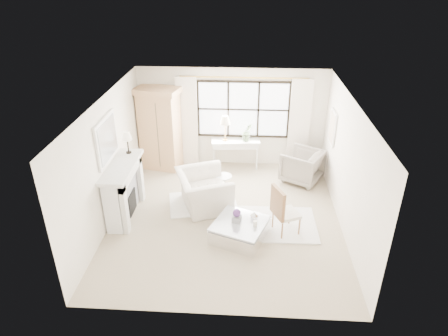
{
  "coord_description": "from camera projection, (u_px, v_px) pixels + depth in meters",
  "views": [
    {
      "loc": [
        0.42,
        -7.39,
        5.13
      ],
      "look_at": [
        -0.05,
        0.2,
        1.15
      ],
      "focal_mm": 32.0,
      "sensor_mm": 36.0,
      "label": 1
    }
  ],
  "objects": [
    {
      "name": "wall_right",
      "position": [
        348.0,
        168.0,
        8.17
      ],
      "size": [
        0.0,
        5.5,
        5.5
      ],
      "primitive_type": "plane",
      "rotation": [
        1.57,
        0.0,
        -1.57
      ],
      "color": "white",
      "rests_on": "ground"
    },
    {
      "name": "fireplace",
      "position": [
        123.0,
        190.0,
        8.76
      ],
      "size": [
        0.58,
        1.66,
        1.26
      ],
      "color": "silver",
      "rests_on": "ground"
    },
    {
      "name": "mantel_lamp",
      "position": [
        127.0,
        137.0,
        8.81
      ],
      "size": [
        0.22,
        0.22,
        0.51
      ],
      "color": "black",
      "rests_on": "fireplace"
    },
    {
      "name": "ceiling",
      "position": [
        226.0,
        102.0,
        7.68
      ],
      "size": [
        5.5,
        5.5,
        0.0
      ],
      "primitive_type": "plane",
      "rotation": [
        3.14,
        0.0,
        0.0
      ],
      "color": "silver",
      "rests_on": "ground"
    },
    {
      "name": "window_pane",
      "position": [
        243.0,
        109.0,
        10.59
      ],
      "size": [
        2.4,
        0.02,
        1.5
      ],
      "primitive_type": "cube",
      "color": "white",
      "rests_on": "wall_back"
    },
    {
      "name": "curtain_left",
      "position": [
        187.0,
        122.0,
        10.77
      ],
      "size": [
        0.55,
        0.1,
        2.47
      ],
      "primitive_type": "cube",
      "color": "white",
      "rests_on": "ground"
    },
    {
      "name": "wall_left",
      "position": [
        108.0,
        161.0,
        8.44
      ],
      "size": [
        0.0,
        5.5,
        5.5
      ],
      "primitive_type": "plane",
      "rotation": [
        1.57,
        0.0,
        1.57
      ],
      "color": "white",
      "rests_on": "ground"
    },
    {
      "name": "wall_front",
      "position": [
        215.0,
        249.0,
        5.87
      ],
      "size": [
        5.0,
        0.0,
        5.0
      ],
      "primitive_type": "plane",
      "rotation": [
        -1.57,
        0.0,
        0.0
      ],
      "color": "white",
      "rests_on": "ground"
    },
    {
      "name": "coffee_vase",
      "position": [
        254.0,
        215.0,
        8.19
      ],
      "size": [
        0.21,
        0.21,
        0.17
      ],
      "primitive_type": "imported",
      "rotation": [
        0.0,
        0.0,
        0.33
      ],
      "color": "white",
      "rests_on": "coffee_table"
    },
    {
      "name": "mirror_glass",
      "position": [
        108.0,
        140.0,
        8.21
      ],
      "size": [
        0.02,
        1.0,
        0.8
      ],
      "primitive_type": "cube",
      "color": "silver",
      "rests_on": "wall_left"
    },
    {
      "name": "floor",
      "position": [
        226.0,
        218.0,
        8.93
      ],
      "size": [
        5.5,
        5.5,
        0.0
      ],
      "primitive_type": "plane",
      "color": "tan",
      "rests_on": "ground"
    },
    {
      "name": "wingback_chair",
      "position": [
        302.0,
        166.0,
        10.25
      ],
      "size": [
        1.25,
        1.24,
        0.84
      ],
      "primitive_type": "imported",
      "rotation": [
        0.0,
        0.0,
        -2.1
      ],
      "color": "gray",
      "rests_on": "floor"
    },
    {
      "name": "window_frame",
      "position": [
        243.0,
        110.0,
        10.58
      ],
      "size": [
        2.5,
        0.04,
        1.5
      ],
      "primitive_type": null,
      "color": "black",
      "rests_on": "wall_back"
    },
    {
      "name": "rug_left",
      "position": [
        203.0,
        203.0,
        9.45
      ],
      "size": [
        1.76,
        1.41,
        0.03
      ],
      "primitive_type": "cube",
      "rotation": [
        0.0,
        0.0,
        0.21
      ],
      "color": "white",
      "rests_on": "floor"
    },
    {
      "name": "side_table",
      "position": [
        224.0,
        182.0,
        9.69
      ],
      "size": [
        0.4,
        0.4,
        0.51
      ],
      "color": "white",
      "rests_on": "floor"
    },
    {
      "name": "pillar_candle",
      "position": [
        255.0,
        223.0,
        7.99
      ],
      "size": [
        0.09,
        0.09,
        0.12
      ],
      "primitive_type": "cylinder",
      "color": "white",
      "rests_on": "coffee_table"
    },
    {
      "name": "planter_box",
      "position": [
        237.0,
        219.0,
        8.12
      ],
      "size": [
        0.21,
        0.21,
        0.13
      ],
      "primitive_type": "cube",
      "rotation": [
        0.0,
        0.0,
        -0.24
      ],
      "color": "gray",
      "rests_on": "coffee_table"
    },
    {
      "name": "french_chair",
      "position": [
        285.0,
        220.0,
        8.32
      ],
      "size": [
        0.64,
        0.64,
        1.08
      ],
      "rotation": [
        0.0,
        0.0,
        1.99
      ],
      "color": "#9A6A40",
      "rests_on": "floor"
    },
    {
      "name": "curtain_rod",
      "position": [
        244.0,
        78.0,
        10.13
      ],
      "size": [
        3.3,
        0.04,
        0.04
      ],
      "primitive_type": "cylinder",
      "rotation": [
        0.0,
        1.57,
        0.0
      ],
      "color": "#BC9341",
      "rests_on": "wall_back"
    },
    {
      "name": "orchid_plant",
      "position": [
        247.0,
        132.0,
        10.62
      ],
      "size": [
        0.33,
        0.3,
        0.5
      ],
      "primitive_type": "imported",
      "rotation": [
        0.0,
        0.0,
        0.3
      ],
      "color": "#566D49",
      "rests_on": "console_table"
    },
    {
      "name": "planter_flowers",
      "position": [
        237.0,
        213.0,
        8.06
      ],
      "size": [
        0.17,
        0.17,
        0.17
      ],
      "primitive_type": "sphere",
      "color": "#542C6E",
      "rests_on": "planter_box"
    },
    {
      "name": "wall_back",
      "position": [
        232.0,
        118.0,
        10.74
      ],
      "size": [
        5.0,
        0.0,
        5.0
      ],
      "primitive_type": "plane",
      "rotation": [
        1.57,
        0.0,
        0.0
      ],
      "color": "white",
      "rests_on": "ground"
    },
    {
      "name": "armoire",
      "position": [
        160.0,
        128.0,
        10.62
      ],
      "size": [
        1.25,
        0.93,
        2.24
      ],
      "rotation": [
        0.0,
        0.0,
        -0.22
      ],
      "color": "tan",
      "rests_on": "floor"
    },
    {
      "name": "art_canvas",
      "position": [
        332.0,
        128.0,
        9.58
      ],
      "size": [
        0.01,
        0.52,
        0.72
      ],
      "primitive_type": "cube",
      "color": "beige",
      "rests_on": "wall_right"
    },
    {
      "name": "curtain_right",
      "position": [
        299.0,
        125.0,
        10.6
      ],
      "size": [
        0.55,
        0.1,
        2.47
      ],
      "primitive_type": "cube",
      "color": "white",
      "rests_on": "ground"
    },
    {
      "name": "console_table",
      "position": [
        235.0,
        154.0,
        10.96
      ],
      "size": [
        1.34,
        0.58,
        0.8
      ],
      "rotation": [
        0.0,
        0.0,
        0.1
      ],
      "color": "white",
      "rests_on": "floor"
    },
    {
      "name": "rug_right",
      "position": [
        275.0,
        224.0,
        8.69
      ],
      "size": [
        1.8,
        1.36,
        0.03
      ],
      "primitive_type": "cube",
      "rotation": [
        0.0,
        0.0,
        0.01
      ],
      "color": "silver",
      "rests_on": "floor"
    },
    {
      "name": "art_frame",
      "position": [
        333.0,
        128.0,
        9.58
      ],
      "size": [
        0.04,
        0.62,
        0.82
      ],
      "primitive_type": "cube",
      "color": "white",
      "rests_on": "wall_right"
    },
    {
      "name": "coffee_table",
      "position": [
        240.0,
        230.0,
        8.21
      ],
      "size": [
        1.29,
        1.29,
        0.38
      ],
      "rotation": [
        0.0,
        0.0,
        -0.37
      ],
      "color": "silver",
      "rests_on": "floor"
    },
    {
      "name": "club_armchair",
      "position": [
        204.0,
        191.0,
        9.17
      ],
      "size": [
        1.49,
        1.58,
        0.83
      ],
      "primitive_type": "imported",
      "rotation": [
        0.0,
        0.0,
        1.93
      ],
      "color": "silver",
      "rests_on": "floor"
    },
    {
      "name": "mirror_frame",
      "position": [
        106.0,
        140.0,
        8.22
      ],
      "size": [
        0.05,
        1.15,
        0.95
      ],
      "primitive_type": "cube",
      "color": "white",
      "rests_on": "wall_left"
    },
    {
      "name": "console_lamp",
      "position": [
        225.0,
        121.0,
        10.52
      ],
      "size": [
        0.28,
        0.28,
        0.69
      ],
      "color": "#B6803F",
      "rests_on": "console_table"
    }
  ]
}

